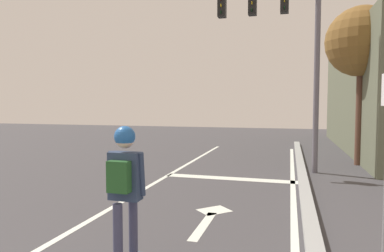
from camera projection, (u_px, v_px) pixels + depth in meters
The scene contains 9 objects.
lane_line_center at pixel (118, 204), 6.93m from camera, with size 0.12×20.00×0.01m, color silver.
lane_line_curbside at pixel (294, 219), 6.00m from camera, with size 0.12×20.00×0.01m, color silver.
stop_bar at pixel (230, 178), 9.34m from camera, with size 3.55×0.40×0.01m, color silver.
lane_arrow_stem at pixel (203, 225), 5.70m from camera, with size 0.16×1.40×0.01m, color silver.
lane_arrow_head at pixel (214, 210), 6.51m from camera, with size 0.56×0.44×0.01m, color silver.
curb_strip at pixel (309, 217), 5.93m from camera, with size 0.24×24.00×0.14m, color #9B9E9C.
skater at pixel (125, 178), 4.03m from camera, with size 0.46×0.62×1.67m.
traffic_signal_mast at pixel (280, 33), 10.19m from camera, with size 3.82×0.34×5.73m.
roadside_tree at pixel (361, 43), 11.22m from camera, with size 2.28×2.28×5.20m.
Camera 1 is at (3.01, -0.15, 2.00)m, focal length 32.22 mm.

